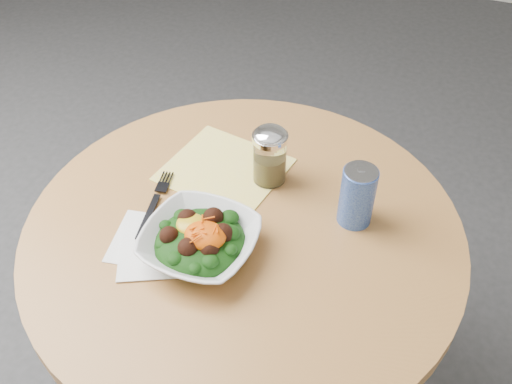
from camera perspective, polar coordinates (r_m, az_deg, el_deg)
table at (r=1.32m, az=-1.14°, el=-9.19°), size 0.90×0.90×0.75m
cloth_napkin at (r=1.29m, az=-3.18°, el=2.27°), size 0.29×0.27×0.00m
paper_napkins at (r=1.15m, az=-10.31°, el=-5.27°), size 0.20×0.20×0.00m
salad_bowl at (r=1.10m, az=-5.61°, el=-4.89°), size 0.23×0.23×0.08m
fork at (r=1.23m, az=-10.04°, el=-0.95°), size 0.06×0.20×0.00m
spice_shaker at (r=1.22m, az=1.38°, el=3.63°), size 0.08×0.08×0.14m
beverage_can at (r=1.15m, az=10.10°, el=-0.38°), size 0.07×0.07×0.14m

